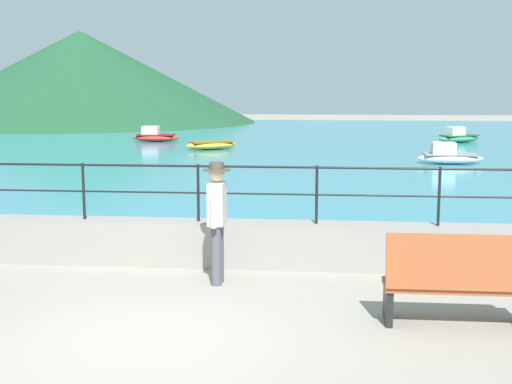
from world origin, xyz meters
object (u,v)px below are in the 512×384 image
at_px(person_walking, 217,216).
at_px(boat_2, 155,136).
at_px(boat_5, 458,137).
at_px(boat_0, 449,156).
at_px(boat_4, 211,145).
at_px(bench_far, 458,281).

distance_m(person_walking, boat_2, 24.81).
relative_size(person_walking, boat_5, 0.71).
distance_m(boat_0, boat_2, 15.33).
bearing_deg(boat_2, boat_0, -33.96).
height_order(person_walking, boat_0, person_walking).
bearing_deg(boat_0, boat_4, 153.25).
height_order(bench_far, boat_0, bench_far).
xyz_separation_m(boat_0, boat_5, (2.11, 9.42, 0.00)).
bearing_deg(boat_2, boat_4, -48.44).
xyz_separation_m(bench_far, boat_4, (-6.38, 21.45, -0.30)).
relative_size(person_walking, boat_0, 0.76).
xyz_separation_m(boat_4, boat_5, (11.37, 4.76, 0.07)).
height_order(bench_far, boat_2, bench_far).
relative_size(bench_far, boat_0, 0.74).
distance_m(bench_far, boat_5, 26.68).
relative_size(bench_far, boat_2, 0.74).
bearing_deg(boat_5, person_walking, -108.07).
bearing_deg(boat_0, boat_2, 146.04).
bearing_deg(boat_4, person_walking, -80.57).
xyz_separation_m(person_walking, boat_0, (5.95, 15.29, -0.65)).
bearing_deg(boat_5, boat_4, -157.31).
bearing_deg(person_walking, boat_0, 68.74).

